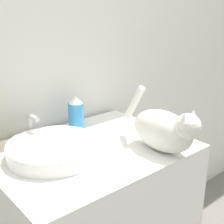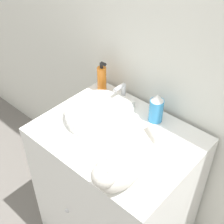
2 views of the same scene
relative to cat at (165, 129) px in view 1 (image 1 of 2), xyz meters
name	(u,v)px [view 1 (image 1 of 2)]	position (x,y,z in m)	size (l,w,h in m)	color
wall_back	(42,42)	(-0.21, 0.55, 0.30)	(6.00, 0.05, 2.50)	silver
sink_basin	(54,149)	(-0.35, 0.24, -0.06)	(0.35, 0.35, 0.06)	white
faucet	(31,130)	(-0.35, 0.42, -0.04)	(0.15, 0.09, 0.12)	silver
cat	(165,129)	(0.00, 0.00, 0.00)	(0.14, 0.38, 0.23)	silver
spray_bottle	(76,113)	(-0.13, 0.41, -0.01)	(0.07, 0.07, 0.16)	#338CCC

